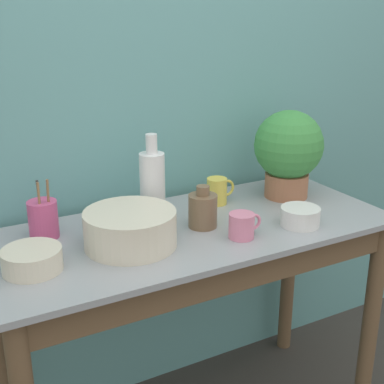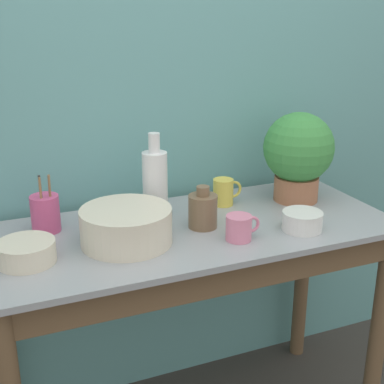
{
  "view_description": "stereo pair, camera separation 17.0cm",
  "coord_description": "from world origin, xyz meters",
  "px_view_note": "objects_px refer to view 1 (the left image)",
  "views": [
    {
      "loc": [
        -0.77,
        -1.12,
        1.5
      ],
      "look_at": [
        0.0,
        0.29,
        0.93
      ],
      "focal_mm": 50.0,
      "sensor_mm": 36.0,
      "label": 1
    },
    {
      "loc": [
        -0.62,
        -1.19,
        1.5
      ],
      "look_at": [
        0.0,
        0.29,
        0.93
      ],
      "focal_mm": 50.0,
      "sensor_mm": 36.0,
      "label": 2
    }
  ],
  "objects_px": {
    "bottle_tall": "(152,185)",
    "utensil_cup": "(43,219)",
    "bowl_small_cream": "(32,260)",
    "bowl_small_enamel_white": "(300,216)",
    "potted_plant": "(288,150)",
    "bowl_wash_large": "(130,229)",
    "bottle_short": "(203,210)",
    "mug_yellow": "(218,191)",
    "mug_pink": "(242,226)"
  },
  "relations": [
    {
      "from": "bottle_tall",
      "to": "utensil_cup",
      "type": "distance_m",
      "value": 0.37
    },
    {
      "from": "mug_pink",
      "to": "mug_yellow",
      "type": "bearing_deg",
      "value": 73.16
    },
    {
      "from": "bottle_short",
      "to": "mug_pink",
      "type": "height_order",
      "value": "bottle_short"
    },
    {
      "from": "bottle_short",
      "to": "mug_yellow",
      "type": "height_order",
      "value": "bottle_short"
    },
    {
      "from": "potted_plant",
      "to": "utensil_cup",
      "type": "xyz_separation_m",
      "value": [
        -0.89,
        0.06,
        -0.12
      ]
    },
    {
      "from": "bowl_small_cream",
      "to": "bowl_small_enamel_white",
      "type": "relative_size",
      "value": 1.27
    },
    {
      "from": "mug_yellow",
      "to": "bowl_small_enamel_white",
      "type": "xyz_separation_m",
      "value": [
        0.13,
        -0.3,
        -0.02
      ]
    },
    {
      "from": "bottle_tall",
      "to": "potted_plant",
      "type": "bearing_deg",
      "value": -3.4
    },
    {
      "from": "bottle_short",
      "to": "mug_pink",
      "type": "distance_m",
      "value": 0.15
    },
    {
      "from": "bowl_small_cream",
      "to": "bowl_small_enamel_white",
      "type": "bearing_deg",
      "value": -6.79
    },
    {
      "from": "mug_yellow",
      "to": "bowl_small_cream",
      "type": "relative_size",
      "value": 0.67
    },
    {
      "from": "bottle_tall",
      "to": "mug_yellow",
      "type": "xyz_separation_m",
      "value": [
        0.27,
        0.03,
        -0.07
      ]
    },
    {
      "from": "utensil_cup",
      "to": "mug_yellow",
      "type": "bearing_deg",
      "value": -0.12
    },
    {
      "from": "mug_yellow",
      "to": "bowl_small_enamel_white",
      "type": "height_order",
      "value": "mug_yellow"
    },
    {
      "from": "bowl_wash_large",
      "to": "utensil_cup",
      "type": "xyz_separation_m",
      "value": [
        -0.21,
        0.19,
        0.01
      ]
    },
    {
      "from": "potted_plant",
      "to": "bowl_wash_large",
      "type": "relative_size",
      "value": 1.18
    },
    {
      "from": "bowl_small_enamel_white",
      "to": "potted_plant",
      "type": "bearing_deg",
      "value": 61.28
    },
    {
      "from": "bottle_tall",
      "to": "mug_yellow",
      "type": "height_order",
      "value": "bottle_tall"
    },
    {
      "from": "bottle_short",
      "to": "bowl_small_enamel_white",
      "type": "xyz_separation_m",
      "value": [
        0.29,
        -0.14,
        -0.03
      ]
    },
    {
      "from": "bottle_short",
      "to": "bottle_tall",
      "type": "bearing_deg",
      "value": 130.45
    },
    {
      "from": "potted_plant",
      "to": "bowl_small_cream",
      "type": "distance_m",
      "value": 1.0
    },
    {
      "from": "bowl_wash_large",
      "to": "bottle_short",
      "type": "xyz_separation_m",
      "value": [
        0.26,
        0.02,
        0.0
      ]
    },
    {
      "from": "bottle_short",
      "to": "utensil_cup",
      "type": "xyz_separation_m",
      "value": [
        -0.47,
        0.16,
        0.0
      ]
    },
    {
      "from": "bowl_wash_large",
      "to": "bowl_small_cream",
      "type": "height_order",
      "value": "bowl_wash_large"
    },
    {
      "from": "bottle_tall",
      "to": "bowl_small_cream",
      "type": "relative_size",
      "value": 1.79
    },
    {
      "from": "bottle_short",
      "to": "mug_pink",
      "type": "bearing_deg",
      "value": -64.49
    },
    {
      "from": "bottle_short",
      "to": "mug_yellow",
      "type": "xyz_separation_m",
      "value": [
        0.15,
        0.16,
        -0.01
      ]
    },
    {
      "from": "bowl_small_cream",
      "to": "mug_yellow",
      "type": "bearing_deg",
      "value": 15.93
    },
    {
      "from": "bowl_wash_large",
      "to": "utensil_cup",
      "type": "relative_size",
      "value": 1.44
    },
    {
      "from": "bowl_small_cream",
      "to": "bottle_short",
      "type": "bearing_deg",
      "value": 4.39
    },
    {
      "from": "potted_plant",
      "to": "mug_yellow",
      "type": "height_order",
      "value": "potted_plant"
    },
    {
      "from": "potted_plant",
      "to": "bowl_small_enamel_white",
      "type": "bearing_deg",
      "value": -118.72
    },
    {
      "from": "bottle_short",
      "to": "utensil_cup",
      "type": "bearing_deg",
      "value": 161.21
    },
    {
      "from": "bottle_tall",
      "to": "utensil_cup",
      "type": "relative_size",
      "value": 1.53
    },
    {
      "from": "bowl_small_cream",
      "to": "mug_pink",
      "type": "bearing_deg",
      "value": -8.37
    },
    {
      "from": "bottle_short",
      "to": "potted_plant",
      "type": "bearing_deg",
      "value": 13.77
    },
    {
      "from": "utensil_cup",
      "to": "mug_pink",
      "type": "bearing_deg",
      "value": -28.77
    },
    {
      "from": "mug_yellow",
      "to": "bowl_wash_large",
      "type": "bearing_deg",
      "value": -156.06
    },
    {
      "from": "bottle_tall",
      "to": "mug_yellow",
      "type": "distance_m",
      "value": 0.28
    },
    {
      "from": "bottle_tall",
      "to": "bottle_short",
      "type": "relative_size",
      "value": 2.11
    },
    {
      "from": "potted_plant",
      "to": "bottle_short",
      "type": "xyz_separation_m",
      "value": [
        -0.42,
        -0.1,
        -0.12
      ]
    },
    {
      "from": "mug_pink",
      "to": "bowl_small_enamel_white",
      "type": "xyz_separation_m",
      "value": [
        0.22,
        -0.01,
        -0.01
      ]
    },
    {
      "from": "mug_yellow",
      "to": "utensil_cup",
      "type": "distance_m",
      "value": 0.63
    },
    {
      "from": "bottle_tall",
      "to": "bowl_small_enamel_white",
      "type": "height_order",
      "value": "bottle_tall"
    },
    {
      "from": "bowl_wash_large",
      "to": "bottle_short",
      "type": "distance_m",
      "value": 0.26
    },
    {
      "from": "bowl_small_enamel_white",
      "to": "bowl_small_cream",
      "type": "bearing_deg",
      "value": 173.21
    },
    {
      "from": "potted_plant",
      "to": "utensil_cup",
      "type": "bearing_deg",
      "value": 176.27
    },
    {
      "from": "bowl_wash_large",
      "to": "bottle_short",
      "type": "relative_size",
      "value": 1.99
    },
    {
      "from": "bottle_short",
      "to": "mug_pink",
      "type": "xyz_separation_m",
      "value": [
        0.06,
        -0.13,
        -0.02
      ]
    },
    {
      "from": "mug_yellow",
      "to": "utensil_cup",
      "type": "xyz_separation_m",
      "value": [
        -0.63,
        0.0,
        0.01
      ]
    }
  ]
}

